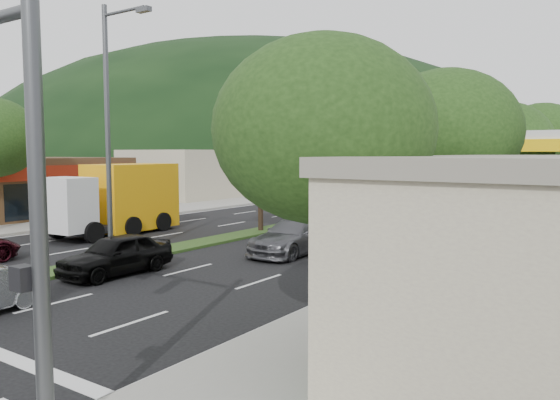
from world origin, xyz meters
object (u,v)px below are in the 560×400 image
Objects in this scene: tree_r_c at (503,144)px; tree_med_near at (260,151)px; car_queue_b at (295,236)px; streetlight_near at (111,121)px; car_queue_e at (420,207)px; tree_r_b at (446,132)px; tree_med_far at (427,146)px; box_truck at (119,201)px; motorhome at (495,186)px; tree_r_a at (323,130)px; car_queue_c at (355,211)px; car_queue_d at (330,223)px; streetlight_mid at (380,136)px; tree_r_d at (542,139)px; car_queue_a at (116,254)px.

tree_med_near is at bearing -170.54° from tree_r_c.
car_queue_b is (-7.02, -6.22, -3.99)m from tree_r_c.
car_queue_e is (4.74, 21.16, -4.86)m from streetlight_near.
tree_med_far is at bearing 110.56° from tree_r_b.
box_truck is 0.79× the size of motorhome.
tree_r_a is 8.00m from tree_r_b.
streetlight_near reaches higher than car_queue_c.
streetlight_mid is at bearing 102.68° from car_queue_d.
tree_med_far reaches higher than car_queue_b.
car_queue_b is 1.12× the size of car_queue_c.
car_queue_e is at bearing -173.24° from tree_r_d.
tree_r_b reaches higher than car_queue_a.
tree_r_c is 17.57m from streetlight_mid.
tree_r_a is at bearing -18.73° from streetlight_near.
tree_med_near is at bearing -135.00° from tree_r_d.
tree_r_a is 26.00m from tree_r_d.
box_truck reaches higher than car_queue_d.
car_queue_c is 12.66m from motorhome.
tree_r_d is at bearing 90.00° from tree_r_a.
box_truck is at bearing 152.68° from tree_r_a.
tree_med_far reaches higher than car_queue_e.
box_truck is at bearing -141.98° from tree_med_near.
tree_r_a is 0.68× the size of motorhome.
tree_med_far is 16.21m from car_queue_e.
car_queue_d is at bearing 118.63° from tree_r_a.
tree_med_near is 1.40× the size of car_queue_a.
tree_r_d is 0.73× the size of motorhome.
streetlight_mid is 10.35m from car_queue_c.
streetlight_near reaches higher than tree_med_near.
car_queue_c is at bearing -82.48° from tree_med_far.
streetlight_near is at bearing -161.27° from tree_r_b.
streetlight_mid reaches higher than car_queue_d.
tree_r_d reaches higher than tree_med_far.
car_queue_a is 0.86× the size of car_queue_d.
car_queue_e is (1.01, 10.38, 0.03)m from car_queue_d.
streetlight_mid is (-11.79, 21.00, 0.55)m from tree_r_b.
tree_r_d is 25.76m from car_queue_a.
tree_med_near is at bearing -90.00° from tree_med_far.
car_queue_e is at bearing -124.70° from motorhome.
car_queue_c is (-9.38, 20.16, -4.05)m from tree_r_a.
tree_r_b reaches higher than tree_med_far.
tree_r_b is at bearing -52.63° from car_queue_c.
car_queue_b is (-7.02, 1.78, -4.28)m from tree_r_b.
box_truck is (-10.99, -0.48, 1.01)m from car_queue_b.
tree_med_near is 0.87× the size of tree_med_far.
car_queue_d is at bearing 80.76° from car_queue_a.
tree_r_b is 0.69× the size of streetlight_mid.
car_queue_c is at bearing 66.98° from tree_med_near.
tree_r_d is at bearing -49.40° from tree_med_far.
car_queue_d is (-8.07, -11.22, -4.49)m from tree_r_d.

